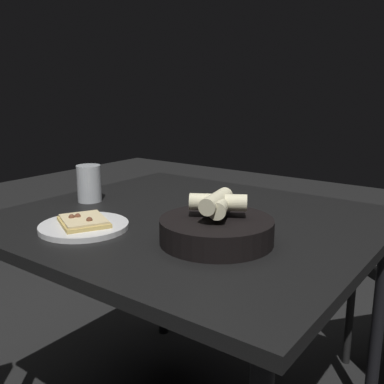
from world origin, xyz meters
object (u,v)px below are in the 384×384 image
(dining_table, at_px, (189,238))
(bread_basket, at_px, (217,227))
(beer_glass, at_px, (89,185))
(pizza_plate, at_px, (84,225))

(dining_table, xyz_separation_m, bread_basket, (0.18, -0.13, 0.10))
(bread_basket, bearing_deg, beer_glass, 171.41)
(pizza_plate, relative_size, beer_glass, 1.96)
(dining_table, distance_m, bread_basket, 0.24)
(bread_basket, distance_m, beer_glass, 0.55)
(bread_basket, bearing_deg, dining_table, 144.02)
(pizza_plate, xyz_separation_m, beer_glass, (-0.21, 0.20, 0.04))
(bread_basket, relative_size, beer_glass, 2.30)
(pizza_plate, bearing_deg, bread_basket, 19.77)
(dining_table, bearing_deg, pizza_plate, -121.43)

